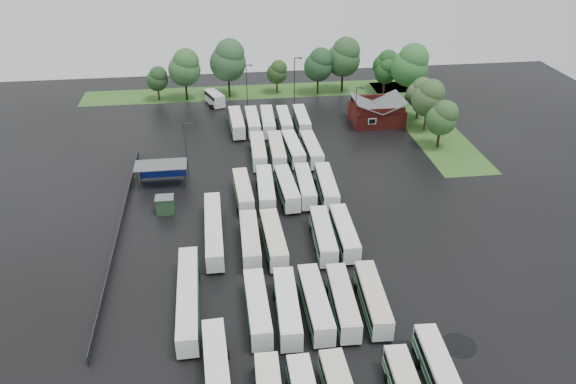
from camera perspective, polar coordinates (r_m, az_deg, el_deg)
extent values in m
plane|color=black|center=(74.57, -0.34, -6.25)|extent=(160.00, 160.00, 0.00)
cube|color=maroon|center=(115.49, 8.98, 7.76)|extent=(10.00, 8.00, 3.40)
cube|color=#4C4F51|center=(113.92, 7.86, 8.94)|extent=(5.07, 8.60, 2.19)
cube|color=#4C4F51|center=(115.28, 10.29, 8.99)|extent=(5.07, 8.60, 2.19)
cube|color=maroon|center=(111.13, 9.62, 8.06)|extent=(9.00, 0.20, 1.20)
cube|color=silver|center=(111.23, 8.55, 7.11)|extent=(1.60, 0.12, 1.20)
cylinder|color=#2D2D30|center=(91.40, -14.99, 1.10)|extent=(0.16, 0.16, 3.40)
cylinder|color=#2D2D30|center=(90.62, -10.49, 1.39)|extent=(0.16, 0.16, 3.40)
cylinder|color=#2D2D30|center=(94.23, -14.80, 2.01)|extent=(0.16, 0.16, 3.40)
cylinder|color=#2D2D30|center=(93.47, -10.43, 2.30)|extent=(0.16, 0.16, 3.40)
cube|color=#4C4F51|center=(91.56, -12.81, 2.70)|extent=(8.20, 4.20, 0.15)
cube|color=navy|center=(94.09, -12.60, 2.18)|extent=(7.60, 0.08, 2.60)
cube|color=#204224|center=(84.59, -12.38, -1.31)|extent=(2.50, 2.00, 2.50)
cube|color=#4C4F51|center=(83.95, -12.47, -0.54)|extent=(2.70, 2.20, 0.12)
cube|color=#2E591D|center=(132.68, -2.97, 10.16)|extent=(80.00, 10.00, 0.01)
cube|color=#2E591D|center=(119.20, 13.59, 7.11)|extent=(10.00, 50.00, 0.01)
cube|color=#2D2D30|center=(81.88, -16.70, -3.58)|extent=(0.10, 50.00, 1.20)
cylinder|color=black|center=(57.82, 4.76, -18.75)|extent=(2.36, 0.89, 0.89)
cylinder|color=black|center=(59.06, 10.93, -18.03)|extent=(2.30, 0.87, 0.87)
cube|color=white|center=(63.67, -3.12, -11.64)|extent=(2.44, 10.99, 2.51)
cube|color=black|center=(63.34, -3.13, -11.30)|extent=(2.49, 10.55, 0.80)
cube|color=#1E782D|center=(64.03, -3.11, -12.01)|extent=(2.49, 10.77, 0.55)
cube|color=white|center=(62.83, -3.15, -10.74)|extent=(2.35, 10.66, 0.11)
cylinder|color=black|center=(61.93, -2.82, -14.63)|extent=(2.33, 0.88, 0.88)
cylinder|color=black|center=(67.15, -3.34, -10.51)|extent=(2.33, 0.88, 0.88)
cube|color=white|center=(63.57, -0.09, -11.61)|extent=(2.76, 11.37, 2.59)
cube|color=black|center=(63.23, -0.09, -11.25)|extent=(2.80, 10.92, 0.83)
cube|color=#227930|center=(63.94, -0.09, -11.99)|extent=(2.80, 11.15, 0.57)
cube|color=white|center=(62.70, -0.09, -10.68)|extent=(2.65, 11.03, 0.11)
cylinder|color=black|center=(61.79, 0.35, -14.69)|extent=(2.40, 0.90, 0.90)
cylinder|color=black|center=(67.14, -0.49, -10.44)|extent=(2.40, 0.90, 0.90)
cube|color=white|center=(64.14, 2.80, -11.21)|extent=(2.46, 11.29, 2.58)
cube|color=black|center=(63.81, 2.81, -10.86)|extent=(2.52, 10.84, 0.83)
cube|color=#117A23|center=(64.51, 2.79, -11.60)|extent=(2.51, 11.07, 0.57)
cube|color=silver|center=(63.28, 2.83, -10.29)|extent=(2.37, 10.95, 0.11)
cylinder|color=black|center=(62.37, 3.36, -14.24)|extent=(2.39, 0.90, 0.90)
cylinder|color=black|center=(67.69, 2.25, -10.08)|extent=(2.39, 0.90, 0.90)
cube|color=white|center=(64.64, 5.57, -11.01)|extent=(2.75, 11.09, 2.52)
cube|color=black|center=(64.32, 5.60, -10.67)|extent=(2.79, 10.66, 0.81)
cube|color=#17772D|center=(65.00, 5.55, -11.38)|extent=(2.79, 10.88, 0.55)
cube|color=beige|center=(63.81, 5.63, -10.11)|extent=(2.65, 10.76, 0.11)
cylinder|color=black|center=(62.93, 6.22, -13.93)|extent=(2.34, 0.88, 0.88)
cylinder|color=black|center=(68.08, 4.89, -9.93)|extent=(2.34, 0.88, 0.88)
cube|color=white|center=(65.45, 8.60, -10.64)|extent=(2.87, 11.13, 2.53)
cube|color=black|center=(65.13, 8.64, -10.30)|extent=(2.90, 10.69, 0.81)
cube|color=#106F25|center=(65.81, 8.57, -11.01)|extent=(2.90, 10.91, 0.56)
cube|color=beige|center=(64.63, 8.69, -9.75)|extent=(2.76, 10.80, 0.11)
cylinder|color=black|center=(63.76, 9.35, -13.51)|extent=(2.34, 0.88, 0.88)
cylinder|color=black|center=(68.86, 7.76, -9.60)|extent=(2.34, 0.88, 0.88)
cube|color=white|center=(74.40, -3.88, -4.84)|extent=(2.43, 11.09, 2.54)
cube|color=black|center=(74.12, -3.89, -4.52)|extent=(2.48, 10.65, 0.81)
cube|color=#247E33|center=(74.71, -3.87, -5.20)|extent=(2.47, 10.87, 0.56)
cube|color=beige|center=(73.67, -3.91, -4.00)|extent=(2.33, 10.76, 0.11)
cylinder|color=black|center=(72.24, -3.65, -7.24)|extent=(2.35, 0.89, 0.89)
cylinder|color=black|center=(78.05, -4.03, -4.17)|extent=(2.35, 0.89, 0.89)
cube|color=white|center=(74.32, -1.47, -4.78)|extent=(2.71, 11.39, 2.59)
cube|color=black|center=(74.03, -1.48, -4.45)|extent=(2.75, 10.94, 0.83)
cube|color=#137125|center=(74.64, -1.47, -5.15)|extent=(2.75, 11.16, 0.57)
cube|color=beige|center=(73.57, -1.49, -3.92)|extent=(2.60, 11.04, 0.11)
cylinder|color=black|center=(72.12, -1.15, -7.24)|extent=(2.41, 0.91, 0.91)
cylinder|color=black|center=(78.04, -1.75, -4.10)|extent=(2.41, 0.91, 0.91)
cube|color=white|center=(75.19, 3.59, -4.41)|extent=(2.81, 11.29, 2.57)
cube|color=black|center=(74.91, 3.60, -4.08)|extent=(2.85, 10.84, 0.82)
cube|color=#1D7D29|center=(75.51, 3.58, -4.76)|extent=(2.85, 11.07, 0.56)
cube|color=silver|center=(74.47, 3.62, -3.55)|extent=(2.70, 10.95, 0.11)
cylinder|color=black|center=(73.04, 4.08, -6.79)|extent=(2.38, 0.90, 0.90)
cylinder|color=black|center=(78.84, 3.09, -3.75)|extent=(2.38, 0.90, 0.90)
cube|color=white|center=(76.01, 5.73, -4.12)|extent=(2.56, 11.09, 2.53)
cube|color=black|center=(75.74, 5.75, -3.80)|extent=(2.61, 10.65, 0.81)
cube|color=#29773B|center=(76.32, 5.71, -4.47)|extent=(2.60, 10.87, 0.56)
cube|color=silver|center=(75.30, 5.78, -3.29)|extent=(2.46, 10.75, 0.11)
cylinder|color=black|center=(73.90, 6.28, -6.43)|extent=(2.34, 0.88, 0.88)
cylinder|color=black|center=(79.58, 5.14, -3.50)|extent=(2.34, 0.88, 0.88)
cube|color=white|center=(85.79, -4.59, 0.10)|extent=(2.74, 10.95, 2.49)
cube|color=black|center=(85.55, -4.60, 0.39)|extent=(2.77, 10.52, 0.80)
cube|color=#106F1F|center=(86.06, -4.57, -0.22)|extent=(2.77, 10.73, 0.55)
cube|color=beige|center=(85.18, -4.62, 0.86)|extent=(2.63, 10.62, 0.11)
cylinder|color=black|center=(83.41, -4.41, -1.80)|extent=(2.31, 0.87, 0.87)
cylinder|color=black|center=(89.44, -4.68, 0.48)|extent=(2.31, 0.87, 0.87)
cube|color=white|center=(86.01, -2.30, 0.32)|extent=(2.79, 11.54, 2.63)
cube|color=black|center=(85.75, -2.30, 0.63)|extent=(2.84, 11.08, 0.84)
cube|color=#1C7632|center=(86.29, -2.29, -0.01)|extent=(2.83, 11.31, 0.58)
cube|color=silver|center=(85.36, -2.31, 1.12)|extent=(2.69, 11.19, 0.11)
cylinder|color=black|center=(83.49, -2.04, -1.67)|extent=(2.44, 0.92, 0.92)
cylinder|color=black|center=(89.84, -2.50, 0.71)|extent=(2.44, 0.92, 0.92)
cube|color=white|center=(86.29, -0.12, 0.42)|extent=(2.82, 11.27, 2.56)
cube|color=black|center=(86.05, -0.12, 0.72)|extent=(2.86, 10.83, 0.82)
cube|color=#127E28|center=(86.57, -0.12, 0.10)|extent=(2.86, 11.05, 0.56)
cube|color=silver|center=(85.66, -0.12, 1.20)|extent=(2.71, 10.94, 0.11)
cylinder|color=black|center=(83.85, 0.19, -1.51)|extent=(2.38, 0.89, 0.89)
cylinder|color=black|center=(90.03, -0.41, 0.80)|extent=(2.38, 0.89, 0.89)
cube|color=white|center=(87.01, 1.74, 0.64)|extent=(2.62, 11.04, 2.52)
cube|color=black|center=(86.77, 1.75, 0.94)|extent=(2.67, 10.61, 0.81)
cube|color=#277338|center=(87.27, 1.74, 0.32)|extent=(2.66, 10.82, 0.55)
cube|color=silver|center=(86.39, 1.76, 1.40)|extent=(2.52, 10.71, 0.11)
cylinder|color=black|center=(84.61, 2.10, -1.23)|extent=(2.33, 0.88, 0.88)
cylinder|color=black|center=(90.66, 1.39, 1.00)|extent=(2.33, 0.88, 0.88)
cube|color=white|center=(86.96, 3.93, 0.61)|extent=(2.86, 11.47, 2.61)
cube|color=black|center=(86.71, 3.95, 0.91)|extent=(2.90, 11.01, 0.83)
cube|color=#247932|center=(87.23, 3.92, 0.28)|extent=(2.90, 11.24, 0.57)
cube|color=silver|center=(86.32, 3.96, 1.40)|extent=(2.75, 11.12, 0.11)
cylinder|color=black|center=(84.50, 4.37, -1.34)|extent=(2.42, 0.91, 0.91)
cylinder|color=black|center=(90.71, 3.48, 0.98)|extent=(2.42, 0.91, 0.91)
cube|color=white|center=(98.34, -3.04, 4.20)|extent=(2.64, 11.45, 2.61)
cube|color=black|center=(98.12, -3.05, 4.47)|extent=(2.68, 10.99, 0.84)
cube|color=#107E29|center=(98.58, -3.04, 3.89)|extent=(2.68, 11.22, 0.57)
cube|color=beige|center=(97.78, -3.07, 4.91)|extent=(2.53, 11.10, 0.11)
cylinder|color=black|center=(95.63, -2.84, 2.57)|extent=(2.42, 0.91, 0.91)
cylinder|color=black|center=(102.19, -3.19, 4.39)|extent=(2.42, 0.91, 0.91)
cube|color=white|center=(98.39, -1.15, 4.25)|extent=(2.60, 11.47, 2.62)
cube|color=black|center=(98.17, -1.15, 4.53)|extent=(2.65, 11.02, 0.84)
cube|color=#2A7739|center=(98.63, -1.15, 3.94)|extent=(2.64, 11.25, 0.58)
cube|color=beige|center=(97.82, -1.16, 4.97)|extent=(2.50, 11.13, 0.11)
cylinder|color=black|center=(95.68, -0.90, 2.62)|extent=(2.43, 0.91, 0.91)
cylinder|color=black|center=(102.24, -1.37, 4.44)|extent=(2.43, 0.91, 0.91)
cube|color=white|center=(99.02, 0.53, 4.41)|extent=(2.91, 11.35, 2.58)
cube|color=black|center=(98.81, 0.53, 4.68)|extent=(2.94, 10.91, 0.82)
cube|color=#136B28|center=(99.26, 0.53, 4.11)|extent=(2.95, 11.13, 0.57)
cube|color=white|center=(98.47, 0.54, 5.11)|extent=(2.80, 11.01, 0.11)
cylinder|color=black|center=(96.37, 0.82, 2.82)|extent=(2.39, 0.90, 0.90)
cylinder|color=black|center=(102.80, 0.25, 4.59)|extent=(2.39, 0.90, 0.90)
cube|color=white|center=(98.92, 2.40, 4.35)|extent=(2.57, 11.29, 2.58)
cube|color=black|center=(98.71, 2.41, 4.63)|extent=(2.62, 10.84, 0.82)
cube|color=#237D35|center=(99.16, 2.40, 4.06)|extent=(2.62, 11.07, 0.57)
cube|color=silver|center=(98.37, 2.42, 5.06)|extent=(2.47, 10.95, 0.11)
cylinder|color=black|center=(96.29, 2.74, 2.76)|extent=(2.39, 0.90, 0.90)
cylinder|color=black|center=(102.68, 2.06, 4.54)|extent=(2.39, 0.90, 0.90)
cube|color=white|center=(110.74, -5.25, 7.06)|extent=(2.82, 11.39, 2.59)
cube|color=black|center=(110.55, -5.26, 7.31)|extent=(2.86, 10.94, 0.83)
cube|color=#216A2A|center=(110.96, -5.23, 6.79)|extent=(2.86, 11.17, 0.57)
cube|color=beige|center=(110.24, -5.28, 7.71)|extent=(2.71, 11.05, 0.11)
cylinder|color=black|center=(107.91, -5.12, 5.71)|extent=(2.40, 0.90, 0.90)
cylinder|color=black|center=(114.58, -5.30, 7.14)|extent=(2.40, 0.90, 0.90)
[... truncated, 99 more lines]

